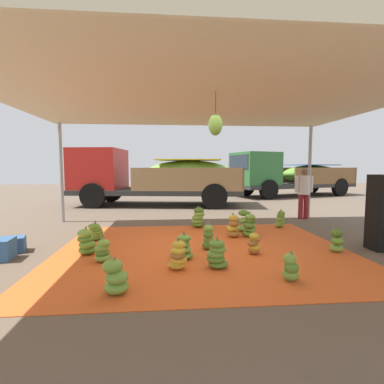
# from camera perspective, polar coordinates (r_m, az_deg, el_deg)

# --- Properties ---
(ground_plane) EXTENTS (40.00, 40.00, 0.00)m
(ground_plane) POSITION_cam_1_polar(r_m,az_deg,el_deg) (8.68, -0.24, -5.84)
(ground_plane) COLOR brown
(tarp_orange) EXTENTS (5.63, 4.70, 0.01)m
(tarp_orange) POSITION_cam_1_polar(r_m,az_deg,el_deg) (5.77, 2.25, -11.33)
(tarp_orange) COLOR #E05B23
(tarp_orange) RESTS_ON ground
(tent_canopy) EXTENTS (8.00, 7.00, 2.97)m
(tent_canopy) POSITION_cam_1_polar(r_m,az_deg,el_deg) (5.60, 2.48, 17.93)
(tent_canopy) COLOR #9EA0A5
(tent_canopy) RESTS_ON ground
(banana_bunch_0) EXTENTS (0.33, 0.32, 0.45)m
(banana_bunch_0) POSITION_cam_1_polar(r_m,az_deg,el_deg) (5.56, 12.15, -10.01)
(banana_bunch_0) COLOR #996628
(banana_bunch_0) RESTS_ON tarp_orange
(banana_bunch_1) EXTENTS (0.40, 0.39, 0.48)m
(banana_bunch_1) POSITION_cam_1_polar(r_m,az_deg,el_deg) (5.20, -1.70, -10.89)
(banana_bunch_1) COLOR #60932D
(banana_bunch_1) RESTS_ON tarp_orange
(banana_bunch_2) EXTENTS (0.39, 0.38, 0.59)m
(banana_bunch_2) POSITION_cam_1_polar(r_m,az_deg,el_deg) (7.40, 10.16, -5.77)
(banana_bunch_2) COLOR #75A83D
(banana_bunch_2) RESTS_ON tarp_orange
(banana_bunch_3) EXTENTS (0.33, 0.32, 0.49)m
(banana_bunch_3) POSITION_cam_1_polar(r_m,az_deg,el_deg) (8.11, 17.03, -5.22)
(banana_bunch_3) COLOR #6B9E38
(banana_bunch_3) RESTS_ON tarp_orange
(banana_bunch_4) EXTENTS (0.35, 0.37, 0.48)m
(banana_bunch_4) POSITION_cam_1_polar(r_m,az_deg,el_deg) (6.21, 26.66, -8.73)
(banana_bunch_4) COLOR #75A83D
(banana_bunch_4) RESTS_ON tarp_orange
(banana_bunch_5) EXTENTS (0.37, 0.35, 0.56)m
(banana_bunch_5) POSITION_cam_1_polar(r_m,az_deg,el_deg) (6.76, 8.10, -6.80)
(banana_bunch_5) COLOR #996628
(banana_bunch_5) RESTS_ON tarp_orange
(banana_bunch_6) EXTENTS (0.36, 0.36, 0.44)m
(banana_bunch_6) POSITION_cam_1_polar(r_m,az_deg,el_deg) (5.26, -17.26, -11.08)
(banana_bunch_6) COLOR #6B9E38
(banana_bunch_6) RESTS_ON tarp_orange
(banana_bunch_7) EXTENTS (0.43, 0.38, 0.59)m
(banana_bunch_7) POSITION_cam_1_polar(r_m,az_deg,el_deg) (6.88, 11.29, -6.59)
(banana_bunch_7) COLOR #518428
(banana_bunch_7) RESTS_ON tarp_orange
(banana_bunch_8) EXTENTS (0.41, 0.40, 0.48)m
(banana_bunch_8) POSITION_cam_1_polar(r_m,az_deg,el_deg) (3.94, -14.86, -16.08)
(banana_bunch_8) COLOR #6B9E38
(banana_bunch_8) RESTS_ON tarp_orange
(banana_bunch_9) EXTENTS (0.43, 0.42, 0.51)m
(banana_bunch_9) POSITION_cam_1_polar(r_m,az_deg,el_deg) (4.75, 4.93, -12.24)
(banana_bunch_9) COLOR #518428
(banana_bunch_9) RESTS_ON tarp_orange
(banana_bunch_10) EXTENTS (0.26, 0.25, 0.43)m
(banana_bunch_10) POSITION_cam_1_polar(r_m,az_deg,el_deg) (4.45, 18.87, -14.03)
(banana_bunch_10) COLOR #6B9E38
(banana_bunch_10) RESTS_ON tarp_orange
(banana_bunch_11) EXTENTS (0.44, 0.44, 0.52)m
(banana_bunch_11) POSITION_cam_1_polar(r_m,az_deg,el_deg) (5.76, -20.11, -9.34)
(banana_bunch_11) COLOR #518428
(banana_bunch_11) RESTS_ON tarp_orange
(banana_bunch_12) EXTENTS (0.42, 0.42, 0.44)m
(banana_bunch_12) POSITION_cam_1_polar(r_m,az_deg,el_deg) (6.78, -18.44, -7.55)
(banana_bunch_12) COLOR #477523
(banana_bunch_12) RESTS_ON tarp_orange
(banana_bunch_13) EXTENTS (0.38, 0.38, 0.51)m
(banana_bunch_13) POSITION_cam_1_polar(r_m,az_deg,el_deg) (4.67, -2.77, -12.49)
(banana_bunch_13) COLOR gold
(banana_bunch_13) RESTS_ON tarp_orange
(banana_bunch_14) EXTENTS (0.46, 0.44, 0.58)m
(banana_bunch_14) POSITION_cam_1_polar(r_m,az_deg,el_deg) (7.74, 1.22, -5.17)
(banana_bunch_14) COLOR #477523
(banana_bunch_14) RESTS_ON tarp_orange
(banana_bunch_15) EXTENTS (0.32, 0.34, 0.53)m
(banana_bunch_15) POSITION_cam_1_polar(r_m,az_deg,el_deg) (5.75, 3.22, -9.00)
(banana_bunch_15) COLOR #477523
(banana_bunch_15) RESTS_ON tarp_orange
(cargo_truck_main) EXTENTS (7.31, 3.36, 2.40)m
(cargo_truck_main) POSITION_cam_1_polar(r_m,az_deg,el_deg) (12.46, -7.77, 3.11)
(cargo_truck_main) COLOR #2D2D2D
(cargo_truck_main) RESTS_ON ground
(cargo_truck_far) EXTENTS (7.50, 4.27, 2.40)m
(cargo_truck_far) POSITION_cam_1_polar(r_m,az_deg,el_deg) (17.15, 18.55, 3.25)
(cargo_truck_far) COLOR #2D2D2D
(cargo_truck_far) RESTS_ON ground
(worker_0) EXTENTS (0.58, 0.36, 1.59)m
(worker_0) POSITION_cam_1_polar(r_m,az_deg,el_deg) (9.66, 21.22, 0.46)
(worker_0) COLOR maroon
(worker_0) RESTS_ON ground
(crate_0) EXTENTS (0.56, 0.48, 0.29)m
(crate_0) POSITION_cam_1_polar(r_m,az_deg,el_deg) (6.59, -32.12, -8.81)
(crate_0) COLOR #335B8E
(crate_0) RESTS_ON ground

